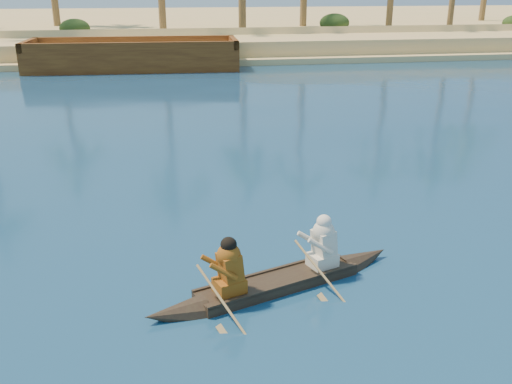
{
  "coord_description": "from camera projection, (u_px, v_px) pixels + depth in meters",
  "views": [
    {
      "loc": [
        -8.17,
        -12.12,
        4.75
      ],
      "look_at": [
        -6.38,
        -1.81,
        0.88
      ],
      "focal_mm": 40.0,
      "sensor_mm": 36.0,
      "label": 1
    }
  ],
  "objects": [
    {
      "name": "shrub_cluster",
      "position": [
        264.0,
        32.0,
        42.85
      ],
      "size": [
        100.0,
        6.0,
        2.4
      ],
      "primitive_type": null,
      "color": "#203714",
      "rests_on": "ground"
    },
    {
      "name": "canoe",
      "position": [
        278.0,
        274.0,
        9.35
      ],
      "size": [
        4.55,
        2.13,
        1.27
      ],
      "rotation": [
        0.0,
        0.0,
        0.34
      ],
      "color": "#31291B",
      "rests_on": "ground"
    },
    {
      "name": "barge_mid",
      "position": [
        134.0,
        57.0,
        32.74
      ],
      "size": [
        12.01,
        4.5,
        1.97
      ],
      "rotation": [
        0.0,
        0.0,
        -0.05
      ],
      "color": "brown",
      "rests_on": "ground"
    },
    {
      "name": "ground",
      "position": [
        496.0,
        185.0,
        14.16
      ],
      "size": [
        160.0,
        160.0,
        0.0
      ],
      "primitive_type": "plane",
      "color": "navy",
      "rests_on": "ground"
    },
    {
      "name": "sandy_embankment",
      "position": [
        236.0,
        26.0,
        57.3
      ],
      "size": [
        150.0,
        51.0,
        1.5
      ],
      "color": "#DAB37B",
      "rests_on": "ground"
    }
  ]
}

